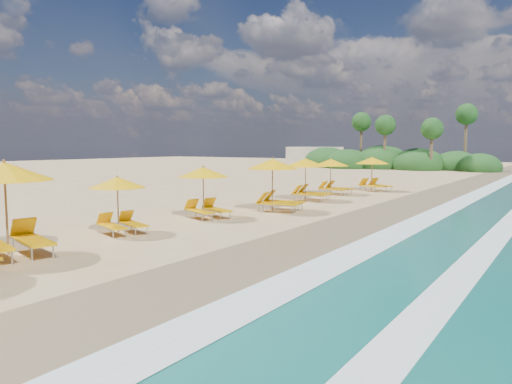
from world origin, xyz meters
TOP-DOWN VIEW (x-y plane):
  - ground at (0.00, 0.00)m, footprint 160.00×160.00m
  - wet_sand at (4.00, 0.00)m, footprint 4.00×160.00m
  - surf_foam at (6.70, 0.00)m, footprint 4.00×160.00m
  - station_2 at (-2.31, -8.76)m, footprint 3.31×3.20m
  - station_3 at (-2.53, -4.73)m, footprint 2.56×2.49m
  - station_4 at (-2.37, -0.32)m, footprint 2.84×2.80m
  - station_5 at (-1.02, 3.20)m, footprint 3.05×2.92m
  - station_6 at (-1.81, 7.88)m, footprint 2.75×2.58m
  - station_7 at (-2.09, 11.68)m, footprint 2.60×2.44m
  - station_8 at (-0.77, 15.25)m, footprint 3.08×3.08m
  - treeline at (-9.94, 45.51)m, footprint 25.80×8.80m
  - beach_building at (-22.00, 48.00)m, footprint 7.00×5.00m

SIDE VIEW (x-z plane):
  - ground at x=0.00m, z-range 0.00..0.00m
  - wet_sand at x=4.00m, z-range 0.00..0.01m
  - surf_foam at x=6.70m, z-range 0.02..0.03m
  - treeline at x=-9.94m, z-range -3.87..5.86m
  - station_3 at x=-2.53m, z-range 0.12..2.15m
  - station_4 at x=-2.37m, z-range 0.13..2.34m
  - station_7 at x=-2.09m, z-range 0.14..2.41m
  - station_8 at x=-0.77m, z-range 0.14..2.46m
  - station_6 at x=-1.81m, z-range 0.14..2.55m
  - beach_building at x=-22.00m, z-range 0.00..2.80m
  - station_5 at x=-1.02m, z-range 0.15..2.66m
  - station_2 at x=-2.31m, z-range 0.16..2.84m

